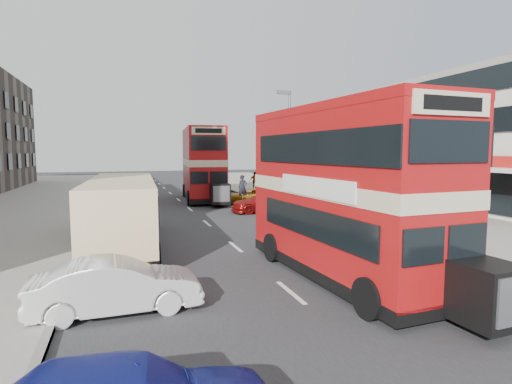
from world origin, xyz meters
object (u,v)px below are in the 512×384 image
object	(u,v)px
coach	(122,210)
car_right_a	(266,202)
car_left_front	(117,286)
pedestrian_near	(331,203)
cyclist	(243,194)
bus_second	(203,164)
street_lamp	(288,140)
bus_main	(344,192)
pedestrian_far	(255,181)
car_right_b	(249,196)

from	to	relation	value
coach	car_right_a	xyz separation A→B (m)	(9.09, 7.64, -0.89)
car_left_front	car_right_a	world-z (taller)	car_right_a
pedestrian_near	cyclist	xyz separation A→B (m)	(-3.14, 7.92, -0.14)
bus_second	cyclist	distance (m)	5.09
street_lamp	car_right_a	size ratio (longest dim) A/B	1.73
bus_main	car_left_front	size ratio (longest dim) A/B	2.32
pedestrian_far	cyclist	bearing A→B (deg)	-122.21
bus_second	coach	bearing A→B (deg)	72.96
car_right_a	pedestrian_far	world-z (taller)	pedestrian_far
bus_main	pedestrian_far	world-z (taller)	bus_main
pedestrian_near	car_right_a	bearing A→B (deg)	-54.46
car_left_front	pedestrian_near	bearing A→B (deg)	-48.51
car_left_front	pedestrian_far	bearing A→B (deg)	-25.79
car_left_front	car_right_b	size ratio (longest dim) A/B	1.02
car_right_a	pedestrian_near	size ratio (longest dim) A/B	2.98
coach	pedestrian_near	size ratio (longest dim) A/B	6.43
car_right_a	cyclist	size ratio (longest dim) A/B	2.09
coach	car_right_a	size ratio (longest dim) A/B	2.16
street_lamp	pedestrian_far	size ratio (longest dim) A/B	4.47
street_lamp	car_right_b	size ratio (longest dim) A/B	2.01
bus_main	car_right_a	xyz separation A→B (m)	(2.51, 14.34, -2.07)
cyclist	coach	bearing A→B (deg)	-131.74
street_lamp	car_right_b	bearing A→B (deg)	112.23
car_right_b	pedestrian_far	world-z (taller)	pedestrian_far
bus_main	bus_second	size ratio (longest dim) A/B	0.91
bus_second	car_right_b	world-z (taller)	bus_second
bus_second	car_left_front	size ratio (longest dim) A/B	2.56
pedestrian_far	car_left_front	bearing A→B (deg)	-123.62
car_left_front	bus_second	bearing A→B (deg)	-17.70
bus_second	car_right_a	bearing A→B (deg)	113.25
car_left_front	pedestrian_far	size ratio (longest dim) A/B	2.27
car_right_b	car_left_front	bearing A→B (deg)	-26.70
bus_main	car_right_b	distance (m)	19.56
bus_main	pedestrian_near	size ratio (longest dim) A/B	6.05
cyclist	car_right_b	bearing A→B (deg)	43.39
car_right_b	pedestrian_far	distance (m)	9.89
bus_main	coach	bearing A→B (deg)	-49.15
coach	pedestrian_far	distance (m)	25.29
coach	pedestrian_far	xyz separation A→B (m)	(12.86, 21.77, -0.51)
bus_second	pedestrian_far	xyz separation A→B (m)	(6.41, 6.01, -1.94)
pedestrian_far	coach	bearing A→B (deg)	-130.13
coach	street_lamp	bearing A→B (deg)	40.19
car_left_front	car_right_b	world-z (taller)	car_left_front
bus_second	pedestrian_far	distance (m)	9.00
coach	car_left_front	size ratio (longest dim) A/B	2.46
street_lamp	car_left_front	distance (m)	19.96
bus_second	car_right_b	xyz separation A→B (m)	(2.92, -3.23, -2.43)
coach	car_left_front	bearing A→B (deg)	-89.08
bus_second	car_right_a	size ratio (longest dim) A/B	2.24
car_right_b	pedestrian_near	xyz separation A→B (m)	(2.43, -8.72, 0.38)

